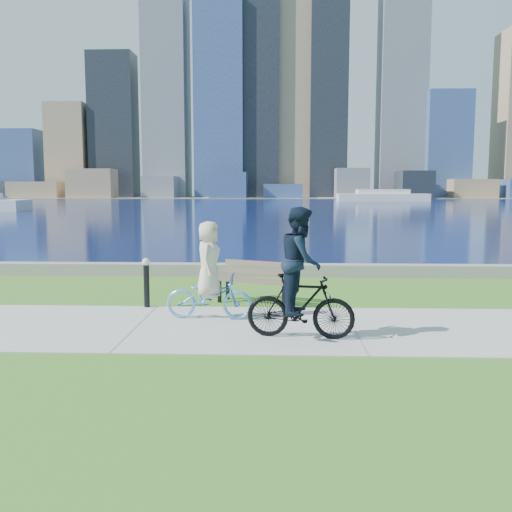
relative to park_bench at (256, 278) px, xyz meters
The scene contains 11 objects.
ground 3.02m from the park_bench, 50.96° to the right, with size 320.00×320.00×0.00m, color #336A1B.
concrete_path 3.02m from the park_bench, 50.96° to the right, with size 80.00×3.50×0.02m, color #A1A09C.
seawall 4.34m from the park_bench, 64.34° to the left, with size 90.00×0.50×0.35m, color gray.
bay_water 69.72m from the park_bench, 88.46° to the left, with size 320.00×131.00×0.01m, color #0B1748.
far_shore 127.71m from the park_bench, 89.16° to the left, with size 320.00×30.00×0.12m, color gray.
city_skyline 130.64m from the park_bench, 88.71° to the left, with size 179.41×24.13×76.00m.
ferry_far 92.85m from the park_bench, 78.15° to the left, with size 16.05×4.59×2.18m.
park_bench is the anchor object (origin of this frame).
bollard_lamp 2.42m from the park_bench, 164.91° to the right, with size 0.17×0.17×1.08m.
cyclist_woman 1.88m from the park_bench, 117.38° to the right, with size 0.71×1.73×1.91m.
cyclist_man 3.19m from the park_bench, 74.07° to the right, with size 0.79×1.89×2.24m.
Camera 1 is at (-1.38, -10.25, 2.58)m, focal length 40.00 mm.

